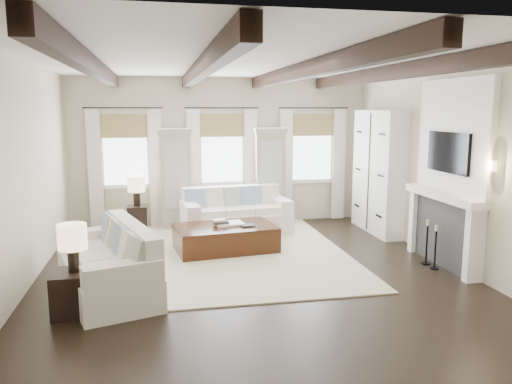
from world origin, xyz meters
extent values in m
plane|color=black|center=(0.00, 0.00, 0.00)|extent=(7.50, 7.50, 0.00)
cube|color=beige|center=(0.00, 3.75, 1.60)|extent=(6.50, 0.04, 3.20)
cube|color=beige|center=(0.00, -3.75, 1.60)|extent=(6.50, 0.04, 3.20)
cube|color=beige|center=(-3.25, 0.00, 1.60)|extent=(0.04, 7.50, 3.20)
cube|color=beige|center=(3.25, 0.00, 1.60)|extent=(0.04, 7.50, 3.20)
cube|color=white|center=(0.00, 0.00, 3.20)|extent=(6.50, 7.50, 0.04)
cube|color=black|center=(-2.20, 0.00, 3.08)|extent=(0.16, 7.40, 0.22)
cube|color=black|center=(-0.75, 0.00, 3.08)|extent=(0.16, 7.40, 0.22)
cube|color=black|center=(0.75, 0.00, 3.08)|extent=(0.16, 7.40, 0.22)
cube|color=black|center=(2.20, 0.00, 3.08)|extent=(0.16, 7.40, 0.22)
cube|color=white|center=(-2.05, 3.72, 1.65)|extent=(0.90, 0.03, 1.45)
cube|color=olive|center=(-2.05, 3.66, 2.18)|extent=(0.94, 0.04, 0.50)
cube|color=white|center=(-2.67, 3.62, 1.27)|extent=(0.28, 0.08, 2.50)
cube|color=white|center=(-1.43, 3.62, 1.27)|extent=(0.28, 0.08, 2.50)
cylinder|color=black|center=(-2.05, 3.61, 2.55)|extent=(1.60, 0.02, 0.02)
cube|color=white|center=(0.00, 3.72, 1.65)|extent=(0.90, 0.03, 1.45)
cube|color=olive|center=(0.00, 3.66, 2.18)|extent=(0.94, 0.04, 0.50)
cube|color=white|center=(-0.62, 3.62, 1.27)|extent=(0.28, 0.08, 2.50)
cube|color=white|center=(0.62, 3.62, 1.27)|extent=(0.28, 0.08, 2.50)
cylinder|color=black|center=(0.00, 3.61, 2.55)|extent=(1.60, 0.02, 0.02)
cube|color=white|center=(2.05, 3.72, 1.65)|extent=(0.90, 0.03, 1.45)
cube|color=olive|center=(2.05, 3.66, 2.18)|extent=(0.94, 0.04, 0.50)
cube|color=white|center=(1.43, 3.62, 1.27)|extent=(0.28, 0.08, 2.50)
cube|color=white|center=(2.67, 3.62, 1.27)|extent=(0.28, 0.08, 2.50)
cylinder|color=black|center=(2.05, 3.61, 2.55)|extent=(1.60, 0.02, 0.02)
cube|color=#ACA797|center=(-1.02, 3.53, 1.00)|extent=(0.64, 0.38, 2.00)
cube|color=#B2B7BA|center=(-1.02, 3.33, 1.15)|extent=(0.48, 0.02, 1.40)
cube|color=#ACA797|center=(-1.02, 3.53, 2.06)|extent=(0.70, 0.42, 0.12)
cube|color=#ACA797|center=(1.02, 3.53, 1.00)|extent=(0.64, 0.38, 2.00)
cube|color=#B2B7BA|center=(1.02, 3.33, 1.15)|extent=(0.48, 0.02, 1.40)
cube|color=#ACA797|center=(1.02, 3.53, 2.06)|extent=(0.70, 0.42, 0.12)
cube|color=#29292B|center=(3.16, 0.00, 0.55)|extent=(0.18, 1.50, 1.10)
cube|color=black|center=(3.13, 0.00, 0.40)|extent=(0.10, 0.90, 0.70)
cube|color=white|center=(3.12, -0.82, 0.55)|extent=(0.26, 0.14, 1.10)
cube|color=white|center=(3.12, 0.82, 0.55)|extent=(0.26, 0.14, 1.10)
cube|color=white|center=(3.09, 0.00, 1.16)|extent=(0.32, 1.90, 0.12)
cube|color=white|center=(3.20, 0.00, 2.10)|extent=(0.10, 1.90, 1.80)
cube|color=black|center=(3.13, 0.00, 1.85)|extent=(0.07, 1.10, 0.64)
cylinder|color=#FFD899|center=(3.15, -1.05, 1.75)|extent=(0.10, 0.10, 0.14)
cube|color=silver|center=(3.05, 2.35, 1.25)|extent=(0.40, 1.70, 2.50)
cube|color=black|center=(2.84, 2.35, 1.25)|extent=(0.01, 0.02, 2.40)
cube|color=beige|center=(-0.04, 1.29, 0.01)|extent=(3.73, 4.73, 0.02)
cube|color=white|center=(0.16, 2.74, 0.21)|extent=(2.27, 1.23, 0.41)
cube|color=white|center=(0.11, 3.12, 0.67)|extent=(2.08, 0.46, 0.52)
cube|color=white|center=(-0.79, 2.64, 0.55)|extent=(0.37, 0.96, 0.27)
cube|color=white|center=(1.10, 2.85, 0.55)|extent=(0.37, 0.96, 0.27)
cube|color=white|center=(-0.43, 2.62, 0.49)|extent=(0.65, 0.68, 0.14)
cube|color=white|center=(0.16, 2.69, 0.49)|extent=(0.65, 0.68, 0.14)
cube|color=white|center=(0.76, 2.76, 0.49)|extent=(0.65, 0.68, 0.14)
cube|color=#708FB3|center=(-0.64, 2.86, 0.70)|extent=(0.46, 0.27, 0.45)
cube|color=silver|center=(-0.25, 2.90, 0.70)|extent=(0.46, 0.27, 0.45)
cube|color=beige|center=(0.13, 2.94, 0.70)|extent=(0.46, 0.27, 0.45)
cube|color=#708FB3|center=(0.52, 2.99, 0.70)|extent=(0.46, 0.27, 0.45)
cube|color=silver|center=(0.91, 3.03, 0.70)|extent=(0.46, 0.27, 0.45)
cube|color=white|center=(-2.14, -0.21, 0.21)|extent=(1.61, 2.42, 0.42)
cube|color=white|center=(-1.77, -0.10, 0.69)|extent=(0.85, 2.09, 0.53)
cube|color=white|center=(-2.43, 0.72, 0.56)|extent=(0.99, 0.54, 0.27)
cube|color=white|center=(-1.85, -1.14, 0.56)|extent=(0.99, 0.54, 0.27)
cube|color=white|center=(-2.37, 0.36, 0.50)|extent=(0.78, 0.75, 0.15)
cube|color=white|center=(-2.19, -0.23, 0.50)|extent=(0.78, 0.75, 0.15)
cube|color=white|center=(-2.01, -0.81, 0.50)|extent=(0.78, 0.75, 0.15)
cube|color=#708FB3|center=(-2.18, 0.61, 0.72)|extent=(0.35, 0.49, 0.46)
cube|color=silver|center=(-2.08, 0.30, 0.72)|extent=(0.35, 0.49, 0.46)
cube|color=beige|center=(-1.99, 0.00, 0.72)|extent=(0.35, 0.49, 0.46)
cube|color=#708FB3|center=(-1.90, -0.30, 0.72)|extent=(0.35, 0.49, 0.46)
cube|color=silver|center=(-1.80, -0.61, 0.72)|extent=(0.35, 0.49, 0.46)
cube|color=beige|center=(-1.71, -0.91, 0.72)|extent=(0.35, 0.49, 0.46)
cube|color=black|center=(-0.24, 1.54, 0.23)|extent=(1.87, 1.30, 0.46)
cube|color=white|center=(-0.15, 1.60, 0.48)|extent=(0.54, 0.44, 0.04)
cube|color=#262628|center=(-0.31, 1.57, 0.52)|extent=(0.28, 0.23, 0.04)
cube|color=beige|center=(-0.34, 1.58, 0.55)|extent=(0.24, 0.20, 0.03)
cube|color=#262628|center=(0.15, 1.41, 0.47)|extent=(0.26, 0.21, 0.03)
cube|color=black|center=(-2.45, -0.88, 0.27)|extent=(0.54, 0.54, 0.54)
cylinder|color=black|center=(-2.45, -0.88, 0.68)|extent=(0.14, 0.14, 0.29)
cylinder|color=#F9D89E|center=(-2.45, -0.88, 0.99)|extent=(0.35, 0.35, 0.31)
cube|color=black|center=(-1.83, 3.08, 0.29)|extent=(0.39, 0.39, 0.58)
cylinder|color=black|center=(-1.83, 3.08, 0.73)|extent=(0.14, 0.14, 0.29)
cylinder|color=#F9D89E|center=(-1.83, 3.08, 1.03)|extent=(0.35, 0.35, 0.31)
cylinder|color=black|center=(2.90, -0.16, 0.01)|extent=(0.14, 0.14, 0.02)
cylinder|color=black|center=(2.90, -0.16, 0.32)|extent=(0.03, 0.03, 0.63)
cylinder|color=beige|center=(2.90, -0.16, 0.67)|extent=(0.05, 0.05, 0.09)
cylinder|color=black|center=(2.90, 0.10, 0.01)|extent=(0.15, 0.15, 0.02)
cylinder|color=black|center=(2.90, 0.10, 0.33)|extent=(0.03, 0.03, 0.66)
cylinder|color=beige|center=(2.90, 0.10, 0.70)|extent=(0.06, 0.06, 0.09)
camera|label=1|loc=(-1.40, -7.12, 2.53)|focal=35.00mm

